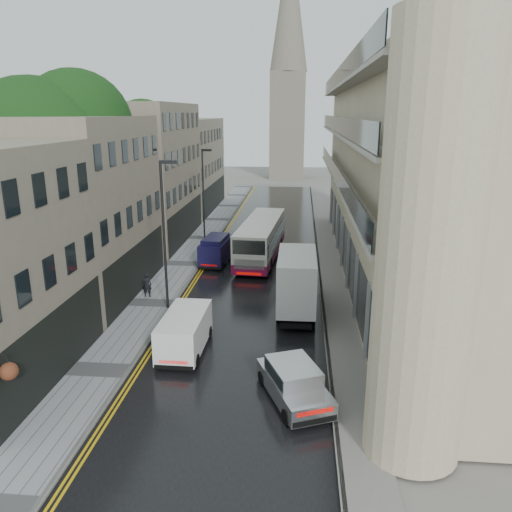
% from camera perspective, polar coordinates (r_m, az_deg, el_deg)
% --- Properties ---
extents(road, '(9.00, 85.00, 0.02)m').
position_cam_1_polar(road, '(38.02, 0.30, -1.23)').
color(road, black).
rests_on(road, ground).
extents(left_sidewalk, '(2.70, 85.00, 0.12)m').
position_cam_1_polar(left_sidewalk, '(38.91, -8.31, -0.92)').
color(left_sidewalk, gray).
rests_on(left_sidewalk, ground).
extents(right_sidewalk, '(1.80, 85.00, 0.12)m').
position_cam_1_polar(right_sidewalk, '(37.96, 8.45, -1.36)').
color(right_sidewalk, slate).
rests_on(right_sidewalk, ground).
extents(old_shop_row, '(4.50, 56.00, 12.00)m').
position_cam_1_polar(old_shop_row, '(40.98, -12.81, 8.23)').
color(old_shop_row, gray).
rests_on(old_shop_row, ground).
extents(modern_block, '(8.00, 40.00, 14.00)m').
position_cam_1_polar(modern_block, '(35.69, 17.01, 8.43)').
color(modern_block, beige).
rests_on(modern_block, ground).
extents(church_spire, '(6.40, 6.40, 40.00)m').
position_cam_1_polar(church_spire, '(91.12, 3.74, 21.53)').
color(church_spire, '#6F6758').
rests_on(church_spire, ground).
extents(tree_near, '(10.56, 10.56, 13.89)m').
position_cam_1_polar(tree_near, '(32.90, -23.31, 7.13)').
color(tree_near, black).
rests_on(tree_near, ground).
extents(tree_far, '(9.24, 9.24, 12.46)m').
position_cam_1_polar(tree_far, '(44.66, -15.06, 8.99)').
color(tree_far, black).
rests_on(tree_far, ground).
extents(cream_bus, '(3.38, 11.38, 3.06)m').
position_cam_1_polar(cream_bus, '(37.17, -1.95, 0.83)').
color(cream_bus, white).
rests_on(cream_bus, road).
extents(white_lorry, '(2.14, 7.04, 3.69)m').
position_cam_1_polar(white_lorry, '(27.56, 2.61, -4.02)').
color(white_lorry, silver).
rests_on(white_lorry, road).
extents(silver_hatchback, '(3.34, 4.65, 1.60)m').
position_cam_1_polar(silver_hatchback, '(19.44, 3.59, -16.69)').
color(silver_hatchback, '#A9A9AE').
rests_on(silver_hatchback, road).
extents(white_van, '(1.95, 4.44, 2.00)m').
position_cam_1_polar(white_van, '(23.69, -11.13, -10.05)').
color(white_van, white).
rests_on(white_van, road).
extents(navy_van, '(2.16, 4.56, 2.25)m').
position_cam_1_polar(navy_van, '(37.55, -6.35, 0.26)').
color(navy_van, black).
rests_on(navy_van, road).
extents(pedestrian, '(0.62, 0.44, 1.59)m').
position_cam_1_polar(pedestrian, '(32.10, -12.36, -3.23)').
color(pedestrian, black).
rests_on(pedestrian, left_sidewalk).
extents(lamp_post_near, '(0.97, 0.23, 8.64)m').
position_cam_1_polar(lamp_post_near, '(29.10, -10.45, 2.12)').
color(lamp_post_near, black).
rests_on(lamp_post_near, left_sidewalk).
extents(lamp_post_far, '(0.94, 0.47, 8.22)m').
position_cam_1_polar(lamp_post_far, '(43.56, -6.03, 6.62)').
color(lamp_post_far, black).
rests_on(lamp_post_far, left_sidewalk).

